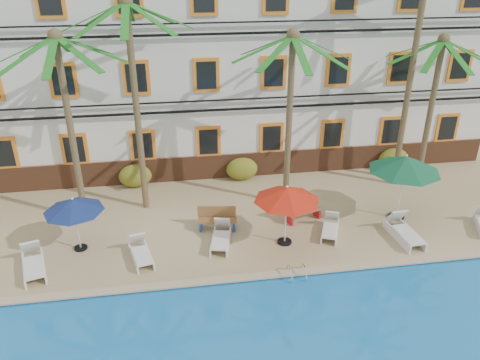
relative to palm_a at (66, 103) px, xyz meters
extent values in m
plane|color=#384C23|center=(6.90, -3.97, -5.13)|extent=(100.00, 100.00, 0.00)
cube|color=tan|center=(6.90, 1.03, -5.01)|extent=(30.00, 12.00, 0.25)
cube|color=tan|center=(6.90, -4.87, -4.85)|extent=(30.00, 0.35, 0.06)
cube|color=silver|center=(6.90, 6.03, 0.12)|extent=(25.00, 6.00, 10.00)
cube|color=brown|center=(6.90, 2.97, -4.28)|extent=(25.00, 0.12, 1.20)
cube|color=orange|center=(-3.60, 2.98, -2.98)|extent=(1.15, 0.10, 1.50)
cube|color=black|center=(-3.60, 2.93, -2.98)|extent=(0.85, 0.04, 1.20)
cube|color=orange|center=(-0.60, 2.98, -2.98)|extent=(1.15, 0.10, 1.50)
cube|color=black|center=(-0.60, 2.93, -2.98)|extent=(0.85, 0.04, 1.20)
cube|color=orange|center=(2.40, 2.98, -2.98)|extent=(1.15, 0.10, 1.50)
cube|color=black|center=(2.40, 2.93, -2.98)|extent=(0.85, 0.04, 1.20)
cube|color=orange|center=(5.40, 2.98, -2.98)|extent=(1.15, 0.10, 1.50)
cube|color=black|center=(5.40, 2.93, -2.98)|extent=(0.85, 0.04, 1.20)
cube|color=orange|center=(8.40, 2.98, -2.98)|extent=(1.15, 0.10, 1.50)
cube|color=black|center=(8.40, 2.93, -2.98)|extent=(0.85, 0.04, 1.20)
cube|color=orange|center=(11.40, 2.98, -2.98)|extent=(1.15, 0.10, 1.50)
cube|color=black|center=(11.40, 2.93, -2.98)|extent=(0.85, 0.04, 1.20)
cube|color=orange|center=(14.40, 2.98, -2.98)|extent=(1.15, 0.10, 1.50)
cube|color=black|center=(14.40, 2.93, -2.98)|extent=(0.85, 0.04, 1.20)
cube|color=orange|center=(17.40, 2.98, -2.98)|extent=(1.15, 0.10, 1.50)
cube|color=black|center=(17.40, 2.93, -2.98)|extent=(0.85, 0.04, 1.20)
cube|color=orange|center=(-0.60, 2.98, 0.12)|extent=(1.15, 0.10, 1.50)
cube|color=black|center=(-0.60, 2.93, 0.12)|extent=(0.85, 0.04, 1.20)
cube|color=orange|center=(2.40, 2.98, 0.12)|extent=(1.15, 0.10, 1.50)
cube|color=black|center=(2.40, 2.93, 0.12)|extent=(0.85, 0.04, 1.20)
cube|color=orange|center=(5.40, 2.98, 0.12)|extent=(1.15, 0.10, 1.50)
cube|color=black|center=(5.40, 2.93, 0.12)|extent=(0.85, 0.04, 1.20)
cube|color=orange|center=(8.40, 2.98, 0.12)|extent=(1.15, 0.10, 1.50)
cube|color=black|center=(8.40, 2.93, 0.12)|extent=(0.85, 0.04, 1.20)
cube|color=orange|center=(11.40, 2.98, 0.12)|extent=(1.15, 0.10, 1.50)
cube|color=black|center=(11.40, 2.93, 0.12)|extent=(0.85, 0.04, 1.20)
cube|color=orange|center=(14.40, 2.98, 0.12)|extent=(1.15, 0.10, 1.50)
cube|color=black|center=(14.40, 2.93, 0.12)|extent=(0.85, 0.04, 1.20)
cube|color=orange|center=(17.40, 2.98, 0.12)|extent=(1.15, 0.10, 1.50)
cube|color=black|center=(17.40, 2.93, 0.12)|extent=(0.85, 0.04, 1.20)
cube|color=black|center=(6.90, 2.83, -1.43)|extent=(25.00, 0.08, 0.10)
cube|color=black|center=(6.90, 2.83, -0.98)|extent=(25.00, 0.08, 0.06)
cube|color=black|center=(6.90, 2.83, 1.87)|extent=(25.00, 0.08, 0.10)
cube|color=black|center=(6.90, 2.83, 2.32)|extent=(25.00, 0.08, 0.06)
cylinder|color=brown|center=(0.00, 0.00, -1.25)|extent=(0.26, 0.26, 7.26)
sphere|color=brown|center=(0.00, 0.00, 2.38)|extent=(0.50, 0.50, 0.50)
cube|color=#18651A|center=(0.00, 1.15, 1.89)|extent=(0.28, 2.32, 1.00)
cube|color=#18651A|center=(-0.81, 0.81, 1.89)|extent=(1.84, 1.84, 1.00)
cube|color=#18651A|center=(-1.15, 0.00, 1.89)|extent=(2.32, 0.28, 1.00)
cube|color=#18651A|center=(-0.81, -0.81, 1.89)|extent=(1.84, 1.84, 1.00)
cube|color=#18651A|center=(0.00, -1.15, 1.89)|extent=(0.28, 2.32, 1.00)
cube|color=#18651A|center=(0.81, -0.81, 1.89)|extent=(1.84, 1.84, 1.00)
cube|color=#18651A|center=(1.15, 0.00, 1.89)|extent=(2.32, 0.28, 1.00)
cube|color=#18651A|center=(0.81, 0.81, 1.89)|extent=(1.84, 1.84, 1.00)
cylinder|color=brown|center=(2.44, 0.63, -0.74)|extent=(0.26, 0.26, 8.28)
sphere|color=brown|center=(2.44, 0.63, 3.40)|extent=(0.50, 0.50, 0.50)
cube|color=#18651A|center=(2.44, 1.78, 2.91)|extent=(0.28, 2.32, 1.00)
cube|color=#18651A|center=(1.63, 1.44, 2.91)|extent=(1.84, 1.84, 1.00)
cube|color=#18651A|center=(1.29, 0.63, 2.91)|extent=(2.32, 0.28, 1.00)
cube|color=#18651A|center=(1.63, -0.19, 2.91)|extent=(1.84, 1.84, 1.00)
cube|color=#18651A|center=(2.44, -0.53, 2.91)|extent=(0.28, 2.32, 1.00)
cube|color=#18651A|center=(3.26, -0.19, 2.91)|extent=(1.84, 1.84, 1.00)
cube|color=#18651A|center=(3.59, 0.63, 2.91)|extent=(2.32, 0.28, 1.00)
cube|color=#18651A|center=(3.26, 1.44, 2.91)|extent=(1.84, 1.84, 1.00)
cylinder|color=brown|center=(8.42, 0.05, -1.35)|extent=(0.26, 0.26, 7.08)
sphere|color=brown|center=(8.42, 0.05, 2.19)|extent=(0.50, 0.50, 0.50)
cube|color=#18651A|center=(8.42, 1.20, 1.71)|extent=(0.28, 2.32, 1.00)
cube|color=#18651A|center=(7.60, 0.86, 1.71)|extent=(1.84, 1.84, 1.00)
cube|color=#18651A|center=(7.26, 0.05, 1.71)|extent=(2.32, 0.28, 1.00)
cube|color=#18651A|center=(7.60, -0.77, 1.71)|extent=(1.84, 1.84, 1.00)
cube|color=#18651A|center=(8.42, -1.11, 1.71)|extent=(0.28, 2.32, 1.00)
cube|color=#18651A|center=(9.23, -0.77, 1.71)|extent=(1.84, 1.84, 1.00)
cube|color=#18651A|center=(9.57, 0.05, 1.71)|extent=(2.32, 0.28, 1.00)
cube|color=#18651A|center=(9.23, 0.86, 1.71)|extent=(1.84, 1.84, 1.00)
cylinder|color=brown|center=(13.94, 1.09, 0.17)|extent=(0.26, 0.26, 10.11)
cylinder|color=brown|center=(15.16, 1.10, -1.59)|extent=(0.26, 0.26, 6.58)
sphere|color=brown|center=(15.16, 1.10, 1.69)|extent=(0.50, 0.50, 0.50)
cube|color=#18651A|center=(15.16, 2.26, 1.21)|extent=(0.28, 2.32, 1.00)
cube|color=#18651A|center=(14.34, 1.92, 1.21)|extent=(1.84, 1.84, 1.00)
cube|color=#18651A|center=(14.01, 1.10, 1.21)|extent=(2.32, 0.28, 1.00)
cube|color=#18651A|center=(14.34, 0.29, 1.21)|extent=(1.84, 1.84, 1.00)
cube|color=#18651A|center=(15.16, -0.05, 1.21)|extent=(0.28, 2.32, 1.00)
cube|color=#18651A|center=(15.97, 0.29, 1.21)|extent=(1.84, 1.84, 1.00)
cube|color=#18651A|center=(16.31, 1.10, 1.21)|extent=(2.32, 0.28, 1.00)
cube|color=#18651A|center=(15.97, 1.92, 1.21)|extent=(1.84, 1.84, 1.00)
ellipsoid|color=#244F16|center=(1.94, 2.63, -4.33)|extent=(1.50, 0.90, 1.10)
ellipsoid|color=#244F16|center=(6.92, 2.63, -4.33)|extent=(1.50, 0.90, 1.10)
ellipsoid|color=#244F16|center=(14.58, 2.63, -4.33)|extent=(1.50, 0.90, 1.10)
cylinder|color=black|center=(0.12, -2.21, -4.85)|extent=(0.48, 0.48, 0.07)
cylinder|color=silver|center=(0.12, -2.21, -3.86)|extent=(0.06, 0.06, 2.05)
cone|color=navy|center=(0.12, -2.21, -3.05)|extent=(2.13, 2.13, 0.47)
sphere|color=silver|center=(0.12, -2.21, -2.79)|extent=(0.10, 0.10, 0.10)
cylinder|color=black|center=(7.63, -2.99, -4.85)|extent=(0.54, 0.54, 0.08)
cylinder|color=silver|center=(7.63, -2.99, -3.73)|extent=(0.06, 0.06, 2.31)
cone|color=red|center=(7.63, -2.99, -2.81)|extent=(2.41, 2.41, 0.53)
sphere|color=silver|center=(7.63, -2.99, -2.53)|extent=(0.10, 0.10, 0.10)
cylinder|color=black|center=(12.63, -1.91, -4.84)|extent=(0.63, 0.63, 0.09)
cylinder|color=silver|center=(12.63, -1.91, -3.53)|extent=(0.06, 0.06, 2.71)
cone|color=#115233|center=(12.63, -1.91, -2.46)|extent=(2.82, 2.82, 0.62)
sphere|color=silver|center=(12.63, -1.91, -2.12)|extent=(0.10, 0.10, 0.10)
cube|color=silver|center=(-1.16, -3.61, -4.55)|extent=(0.98, 1.48, 0.06)
cube|color=silver|center=(-1.42, -2.70, -4.31)|extent=(0.74, 0.65, 0.68)
cube|color=silver|center=(-1.54, -3.44, -4.73)|extent=(0.59, 1.88, 0.31)
cube|color=silver|center=(-0.93, -3.27, -4.73)|extent=(0.59, 1.88, 0.31)
cube|color=silver|center=(2.40, -3.44, -4.59)|extent=(0.82, 1.30, 0.06)
cube|color=silver|center=(2.21, -2.63, -4.37)|extent=(0.64, 0.56, 0.60)
cube|color=silver|center=(2.08, -3.28, -4.74)|extent=(0.45, 1.68, 0.28)
cube|color=silver|center=(2.62, -3.15, -4.74)|extent=(0.45, 1.68, 0.28)
cube|color=silver|center=(5.21, -2.95, -4.57)|extent=(0.86, 1.38, 0.06)
cube|color=silver|center=(5.40, -2.08, -4.34)|extent=(0.68, 0.59, 0.64)
cube|color=silver|center=(4.97, -2.64, -4.74)|extent=(0.46, 1.79, 0.30)
cube|color=silver|center=(5.55, -2.77, -4.74)|extent=(0.46, 1.79, 0.30)
cube|color=silver|center=(9.42, -2.90, -4.60)|extent=(0.95, 1.28, 0.05)
cube|color=silver|center=(9.74, -2.16, -4.39)|extent=(0.66, 0.61, 0.58)
cube|color=silver|center=(9.26, -2.58, -4.75)|extent=(0.70, 1.54, 0.27)
cube|color=silver|center=(9.76, -2.80, -4.75)|extent=(0.70, 1.54, 0.27)
cube|color=silver|center=(12.20, -3.71, -4.54)|extent=(0.73, 1.44, 0.06)
cube|color=silver|center=(12.14, -2.74, -4.29)|extent=(0.68, 0.55, 0.70)
cube|color=silver|center=(11.86, -3.46, -4.72)|extent=(0.18, 2.00, 0.32)
cube|color=silver|center=(12.51, -3.42, -4.72)|extent=(0.18, 2.00, 0.32)
cube|color=silver|center=(15.38, -3.22, -4.74)|extent=(0.77, 1.59, 0.28)
cube|color=olive|center=(5.26, -1.68, -4.45)|extent=(1.55, 0.67, 0.06)
cube|color=olive|center=(5.29, -1.47, -4.18)|extent=(1.49, 0.29, 0.45)
cube|color=navy|center=(4.61, -1.59, -4.68)|extent=(0.15, 0.46, 0.40)
cube|color=navy|center=(5.90, -1.78, -4.68)|extent=(0.15, 0.46, 0.40)
cube|color=olive|center=(8.79, -1.51, -4.45)|extent=(1.57, 0.86, 0.06)
cube|color=olive|center=(8.73, -1.30, -4.18)|extent=(1.45, 0.49, 0.45)
cube|color=red|center=(8.17, -1.70, -4.68)|extent=(0.21, 0.45, 0.40)
cube|color=red|center=(9.41, -1.33, -4.68)|extent=(0.21, 0.45, 0.40)
torus|color=silver|center=(7.31, -4.97, -4.88)|extent=(0.04, 0.74, 0.74)
torus|color=silver|center=(7.81, -4.97, -4.88)|extent=(0.04, 0.74, 0.74)
camera|label=1|loc=(3.67, -17.30, 4.95)|focal=35.00mm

